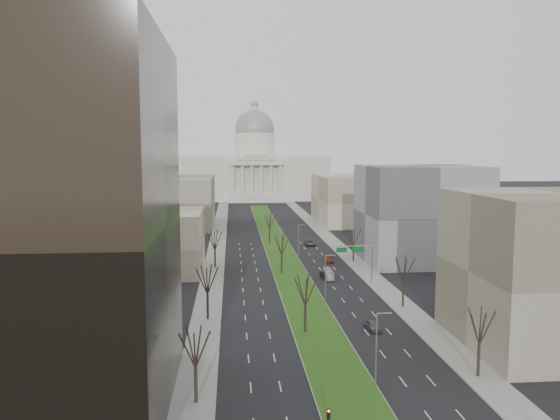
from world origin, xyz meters
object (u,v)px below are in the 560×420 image
car_red (329,260)px  car_grey_far (310,243)px  car_grey_near (373,326)px  box_van (328,274)px  car_black (325,275)px

car_red → car_grey_far: car_grey_far is taller
car_grey_near → car_grey_far: size_ratio=0.73×
car_red → car_grey_far: (-1.36, 24.20, 0.10)m
car_grey_near → car_grey_far: bearing=83.0°
car_grey_near → box_van: (-0.82, 34.63, 0.30)m
car_black → box_van: size_ratio=0.58×
car_grey_near → car_red: size_ratio=0.88×
car_black → box_van: (0.68, -0.25, 0.32)m
car_grey_near → box_van: 34.65m
car_red → box_van: size_ratio=0.65×
car_black → car_red: size_ratio=0.89×
car_red → car_grey_far: size_ratio=0.84×
car_black → box_van: bearing=-26.0°
car_grey_near → car_black: (-1.49, 34.88, -0.01)m
car_red → car_grey_far: bearing=98.1°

